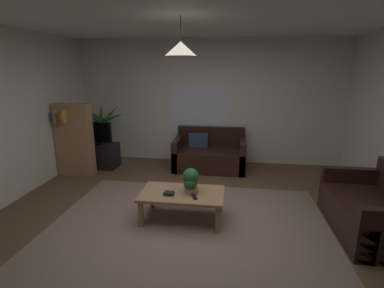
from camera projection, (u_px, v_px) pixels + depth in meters
The scene contains 17 objects.
floor at pixel (189, 226), 3.90m from camera, with size 5.68×5.66×0.02m, color brown.
rug at pixel (187, 233), 3.71m from camera, with size 3.69×3.11×0.01m, color gray.
wall_back at pixel (208, 102), 6.30m from camera, with size 5.80×0.06×2.64m, color silver.
ceiling at pixel (188, 11), 3.22m from camera, with size 5.68×5.66×0.02m, color white.
window_pane at pixel (199, 111), 6.35m from camera, with size 1.26×0.01×1.08m, color white.
couch_under_window at pixel (209, 155), 6.06m from camera, with size 1.44×0.87×0.82m.
couch_right_side at pixel (374, 213), 3.66m from camera, with size 0.87×1.42×0.82m.
coffee_table at pixel (182, 196), 3.97m from camera, with size 1.13×0.65×0.40m.
book_on_table_0 at pixel (169, 194), 3.89m from camera, with size 0.15×0.10×0.02m, color #387247.
book_on_table_1 at pixel (169, 193), 3.87m from camera, with size 0.13×0.10×0.02m, color black.
remote_on_table_0 at pixel (194, 196), 3.81m from camera, with size 0.05×0.16×0.02m, color black.
potted_plant_on_table at pixel (191, 180), 3.91m from camera, with size 0.22×0.25×0.34m.
tv_stand at pixel (96, 155), 6.14m from camera, with size 0.90×0.44×0.50m, color black.
tv at pixel (94, 133), 5.99m from camera, with size 0.76×0.16×0.47m.
potted_palm_corner at pixel (104, 136), 6.46m from camera, with size 0.97×0.84×1.26m.
bookshelf_corner at pixel (74, 139), 5.59m from camera, with size 0.70×0.31×1.40m.
pendant_lamp at pixel (181, 49), 3.48m from camera, with size 0.39×0.39×0.46m.
Camera 1 is at (0.53, -3.45, 2.05)m, focal length 27.20 mm.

